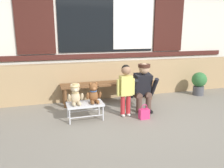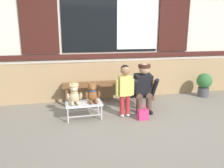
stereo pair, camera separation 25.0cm
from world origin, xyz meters
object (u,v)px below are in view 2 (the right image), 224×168
Objects in this scene: teddy_bear_with_hat at (74,94)px; child_standing at (125,85)px; wooden_bench_long at (111,85)px; handbag_on_ground at (143,114)px; potted_plant at (204,83)px; small_display_bench at (84,104)px; teddy_bear_plain at (92,93)px; adult_crouching at (143,87)px.

child_standing reaches higher than teddy_bear_with_hat.
handbag_on_ground is at bearing -74.60° from wooden_bench_long.
small_display_bench is at bearing -166.42° from potted_plant.
child_standing is 0.61m from handbag_on_ground.
small_display_bench is at bearing -179.49° from teddy_bear_plain.
potted_plant is (1.81, 0.61, -0.16)m from adult_crouching.
adult_crouching is at bearing -58.01° from wooden_bench_long.
child_standing reaches higher than teddy_bear_plain.
adult_crouching is at bearing 4.64° from teddy_bear_with_hat.
child_standing is (0.58, -0.06, 0.13)m from teddy_bear_plain.
wooden_bench_long reaches higher than small_display_bench.
teddy_bear_plain is 0.60m from child_standing.
teddy_bear_with_hat is at bearing 179.23° from small_display_bench.
child_standing is at bearing 139.42° from handbag_on_ground.
handbag_on_ground is at bearing -14.11° from teddy_bear_with_hat.
teddy_bear_with_hat reaches higher than handbag_on_ground.
handbag_on_ground is (1.01, -0.29, -0.17)m from small_display_bench.
small_display_bench is 2.35× the size of handbag_on_ground.
teddy_bear_plain is 1.34× the size of handbag_on_ground.
wooden_bench_long is 2.19× the size of child_standing.
child_standing reaches higher than potted_plant.
small_display_bench is 0.26m from teddy_bear_with_hat.
teddy_bear_plain is at bearing 0.51° from small_display_bench.
small_display_bench is 1.07m from handbag_on_ground.
teddy_bear_plain is at bearing -0.13° from teddy_bear_with_hat.
handbag_on_ground is (0.32, -1.16, -0.28)m from wooden_bench_long.
child_standing is 1.68× the size of potted_plant.
teddy_bear_plain reaches higher than handbag_on_ground.
adult_crouching reaches higher than teddy_bear_plain.
wooden_bench_long is 3.68× the size of potted_plant.
potted_plant is at bearing 18.59° from adult_crouching.
small_display_bench is 1.76× the size of teddy_bear_plain.
teddy_bear_with_hat reaches higher than potted_plant.
potted_plant is at bearing 14.29° from teddy_bear_plain.
child_standing is (0.05, -0.92, 0.22)m from wooden_bench_long.
teddy_bear_with_hat is at bearing -175.36° from adult_crouching.
small_display_bench is 1.19m from adult_crouching.
adult_crouching reaches higher than teddy_bear_with_hat.
teddy_bear_plain is 0.38× the size of adult_crouching.
adult_crouching reaches higher than potted_plant.
small_display_bench reaches higher than handbag_on_ground.
teddy_bear_plain reaches higher than potted_plant.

